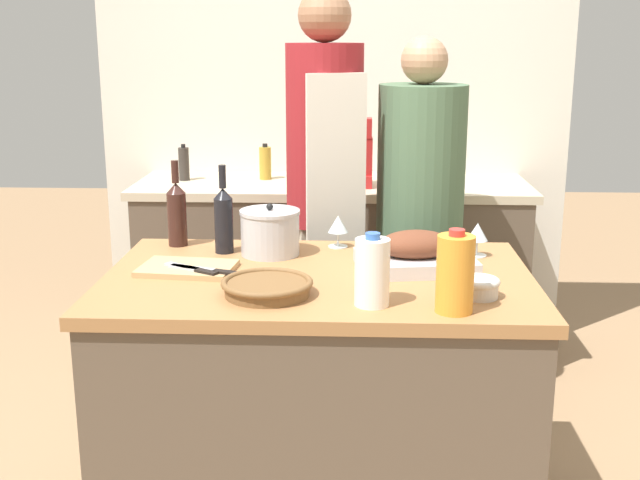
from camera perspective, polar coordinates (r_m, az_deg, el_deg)
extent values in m
cube|color=brown|center=(2.71, -0.12, -11.79)|extent=(1.31, 0.84, 0.84)
cube|color=#A37042|center=(2.55, -0.13, -2.90)|extent=(1.36, 0.86, 0.04)
cube|color=brown|center=(4.05, 0.82, -2.56)|extent=(1.87, 0.58, 0.87)
cube|color=beige|center=(3.94, 0.84, 3.80)|extent=(1.92, 0.60, 0.04)
cube|color=silver|center=(4.23, 1.00, 9.79)|extent=(2.42, 0.10, 2.55)
cube|color=#BCBCC1|center=(2.61, 6.79, -1.60)|extent=(0.40, 0.31, 0.04)
ellipsoid|color=brown|center=(2.60, 6.83, -0.32)|extent=(0.26, 0.19, 0.09)
cylinder|color=brown|center=(2.35, -3.78, -3.48)|extent=(0.25, 0.25, 0.04)
torus|color=brown|center=(2.34, -3.79, -3.04)|extent=(0.27, 0.27, 0.02)
cube|color=tan|center=(2.61, -9.42, -2.00)|extent=(0.32, 0.23, 0.02)
cylinder|color=#B7B7BC|center=(2.76, -3.57, 0.43)|extent=(0.20, 0.20, 0.14)
cylinder|color=#B7B7BC|center=(2.75, -3.59, 2.01)|extent=(0.21, 0.21, 0.01)
sphere|color=black|center=(2.74, -3.60, 2.38)|extent=(0.02, 0.02, 0.02)
cylinder|color=beige|center=(2.37, 11.22, -3.46)|extent=(0.11, 0.11, 0.05)
torus|color=beige|center=(2.36, 11.25, -2.92)|extent=(0.12, 0.12, 0.02)
cylinder|color=orange|center=(2.21, 9.59, -2.41)|extent=(0.10, 0.10, 0.21)
cylinder|color=red|center=(2.18, 9.71, 0.52)|extent=(0.04, 0.04, 0.02)
cylinder|color=white|center=(2.24, 3.73, -2.31)|extent=(0.10, 0.10, 0.19)
cylinder|color=#3360B2|center=(2.21, 3.77, 0.28)|extent=(0.04, 0.04, 0.02)
cylinder|color=#381E19|center=(2.92, -10.12, 1.45)|extent=(0.07, 0.07, 0.19)
cone|color=#381E19|center=(2.89, -10.22, 3.66)|extent=(0.07, 0.07, 0.04)
cylinder|color=#381E19|center=(2.88, -10.28, 4.81)|extent=(0.03, 0.03, 0.08)
cylinder|color=black|center=(2.80, -6.86, 1.02)|extent=(0.06, 0.06, 0.19)
cone|color=black|center=(2.77, -6.93, 3.31)|extent=(0.06, 0.06, 0.04)
cylinder|color=black|center=(2.76, -6.96, 4.50)|extent=(0.02, 0.02, 0.08)
cylinder|color=silver|center=(2.87, 1.28, -0.46)|extent=(0.07, 0.07, 0.00)
cylinder|color=silver|center=(2.86, 1.29, 0.07)|extent=(0.01, 0.01, 0.05)
cone|color=silver|center=(2.85, 1.29, 1.16)|extent=(0.07, 0.07, 0.06)
cylinder|color=silver|center=(2.81, 11.06, -1.08)|extent=(0.07, 0.07, 0.00)
cylinder|color=silver|center=(2.80, 11.08, -0.53)|extent=(0.01, 0.01, 0.05)
cone|color=silver|center=(2.79, 11.14, 0.58)|extent=(0.07, 0.07, 0.06)
cube|color=#B7B7BC|center=(2.57, -9.08, -1.99)|extent=(0.16, 0.08, 0.01)
cube|color=black|center=(2.51, -6.60, -2.32)|extent=(0.10, 0.06, 0.01)
cube|color=#B7B7BC|center=(2.59, -9.80, -1.90)|extent=(0.13, 0.09, 0.01)
cube|color=black|center=(2.52, -8.08, -2.27)|extent=(0.08, 0.06, 0.01)
cube|color=#B22323|center=(3.84, 2.37, 4.26)|extent=(0.18, 0.14, 0.06)
cylinder|color=#B7B7BC|center=(3.83, 2.04, 5.46)|extent=(0.13, 0.13, 0.10)
cube|color=#B22323|center=(3.82, 3.34, 5.98)|extent=(0.05, 0.08, 0.18)
cube|color=#B22323|center=(3.80, 2.41, 7.98)|extent=(0.17, 0.08, 0.09)
cylinder|color=#332D28|center=(4.05, -9.65, 5.35)|extent=(0.05, 0.05, 0.16)
cylinder|color=black|center=(4.04, -9.71, 6.61)|extent=(0.02, 0.02, 0.02)
cylinder|color=#B28E2D|center=(4.03, -3.91, 5.47)|extent=(0.06, 0.06, 0.16)
cylinder|color=black|center=(4.02, -3.94, 6.73)|extent=(0.03, 0.03, 0.02)
cylinder|color=#234C28|center=(4.01, 1.36, 5.26)|extent=(0.05, 0.05, 0.14)
cylinder|color=black|center=(4.00, 1.36, 6.35)|extent=(0.02, 0.02, 0.02)
cube|color=beige|center=(3.42, 0.30, -5.82)|extent=(0.29, 0.25, 0.86)
cylinder|color=maroon|center=(3.24, 0.32, 7.46)|extent=(0.31, 0.31, 0.72)
sphere|color=#996B4C|center=(3.21, 0.33, 15.70)|extent=(0.21, 0.21, 0.21)
cube|color=silver|center=(3.13, 1.15, 3.41)|extent=(0.23, 0.10, 0.91)
cube|color=beige|center=(3.49, 6.84, -6.29)|extent=(0.31, 0.23, 0.78)
cylinder|color=#4C6B4C|center=(3.31, 7.21, 5.32)|extent=(0.36, 0.36, 0.65)
sphere|color=tan|center=(3.27, 7.45, 12.56)|extent=(0.19, 0.19, 0.19)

